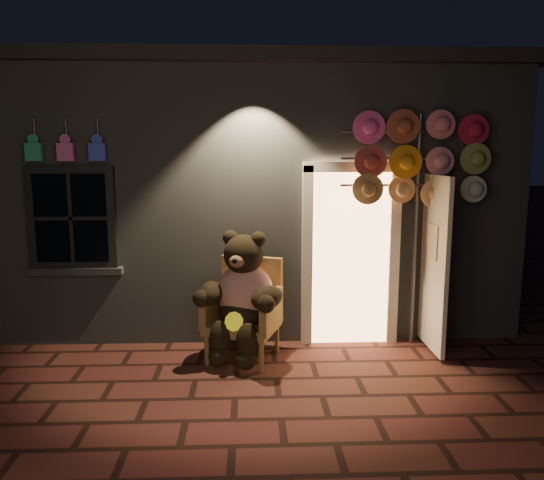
{
  "coord_description": "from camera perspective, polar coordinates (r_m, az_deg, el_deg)",
  "views": [
    {
      "loc": [
        0.15,
        -4.71,
        2.32
      ],
      "look_at": [
        0.39,
        1.0,
        1.35
      ],
      "focal_mm": 35.0,
      "sensor_mm": 36.0,
      "label": 1
    }
  ],
  "objects": [
    {
      "name": "teddy_bear",
      "position": [
        5.86,
        -3.2,
        -6.03
      ],
      "size": [
        0.97,
        0.91,
        1.42
      ],
      "rotation": [
        0.0,
        0.0,
        -0.34
      ],
      "color": "#B32813",
      "rests_on": "ground"
    },
    {
      "name": "wicker_armchair",
      "position": [
        6.04,
        -2.88,
        -7.37
      ],
      "size": [
        0.93,
        0.9,
        1.11
      ],
      "rotation": [
        0.0,
        0.0,
        -0.34
      ],
      "color": "olive",
      "rests_on": "ground"
    },
    {
      "name": "ground",
      "position": [
        5.25,
        -4.0,
        -16.6
      ],
      "size": [
        60.0,
        60.0,
        0.0
      ],
      "primitive_type": "plane",
      "color": "#4D261D",
      "rests_on": "ground"
    },
    {
      "name": "hat_rack",
      "position": [
        6.3,
        15.76,
        8.19
      ],
      "size": [
        1.69,
        0.22,
        2.75
      ],
      "color": "#59595E",
      "rests_on": "ground"
    },
    {
      "name": "shop_building",
      "position": [
        8.72,
        -3.42,
        5.76
      ],
      "size": [
        7.3,
        5.95,
        3.51
      ],
      "color": "slate",
      "rests_on": "ground"
    }
  ]
}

